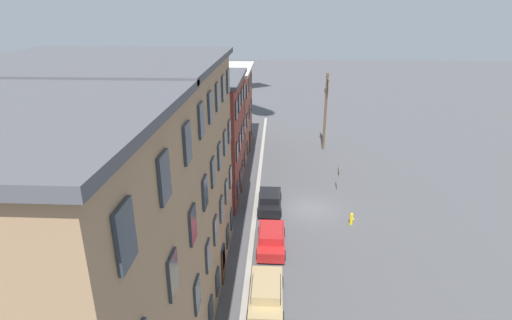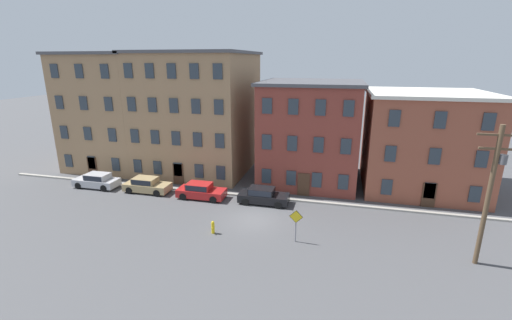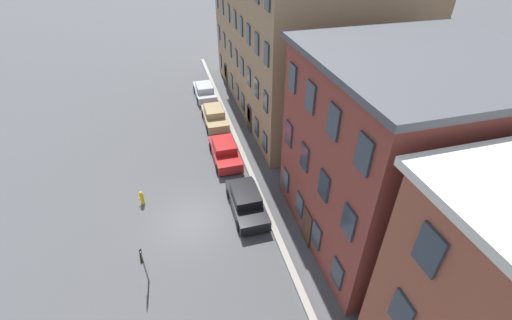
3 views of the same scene
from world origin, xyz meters
name	(u,v)px [view 3 (image 3 of 3)]	position (x,y,z in m)	size (l,w,h in m)	color
ground_plane	(193,220)	(0.00, 0.00, 0.00)	(200.00, 200.00, 0.00)	#4C4C4F
kerb_strip	(265,206)	(0.00, 4.50, 0.08)	(56.00, 0.36, 0.16)	#9E998E
apartment_corner	(273,18)	(-19.60, 11.06, 6.54)	(9.37, 10.64, 13.05)	#9E7A56
apartment_midblock	(322,48)	(-9.45, 11.91, 6.59)	(11.91, 12.34, 13.15)	#9E7A56
apartment_far	(403,153)	(3.24, 10.84, 5.14)	(9.94, 10.20, 10.24)	brown
car_silver	(205,91)	(-16.97, 3.23, 0.75)	(4.40, 1.92, 1.43)	#B7B7BC
car_tan	(215,115)	(-11.49, 3.31, 0.75)	(4.40, 1.92, 1.43)	tan
car_red	(225,150)	(-5.85, 3.13, 0.75)	(4.40, 1.92, 1.43)	#B21E1E
car_black	(246,201)	(-0.04, 3.35, 0.75)	(4.40, 1.92, 1.43)	black
caution_sign	(142,261)	(3.65, -2.67, 1.59)	(0.95, 0.08, 2.39)	slate
fire_hydrant	(142,198)	(-2.37, -2.91, 0.48)	(0.24, 0.34, 0.96)	yellow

